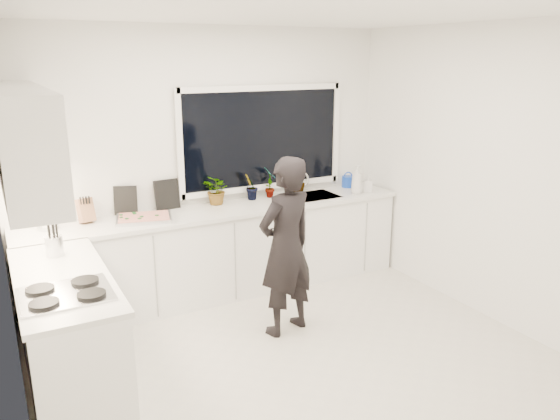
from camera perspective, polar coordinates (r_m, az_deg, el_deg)
floor at (r=4.69m, az=1.37°, el=-15.12°), size 4.00×3.50×0.02m
wall_back at (r=5.72m, az=-7.37°, el=5.08°), size 4.00×0.02×2.70m
wall_left at (r=3.64m, az=-27.13°, el=-2.77°), size 0.02×3.50×2.70m
wall_right at (r=5.43m, az=20.26°, el=3.65°), size 0.02×3.50×2.70m
ceiling at (r=4.04m, az=1.64°, el=20.18°), size 4.00×3.50×0.02m
window at (r=5.89m, az=-1.82°, el=7.49°), size 1.80×0.02×1.00m
base_cabinets_back at (r=5.68m, az=-5.90°, el=-4.48°), size 3.92×0.58×0.88m
base_cabinets_left at (r=4.32m, az=-21.20°, el=-12.34°), size 0.58×1.60×0.88m
countertop_back at (r=5.53m, az=-6.00°, el=-0.04°), size 3.94×0.62×0.04m
countertop_left at (r=4.13m, az=-21.83°, el=-6.68°), size 0.62×1.60×0.04m
upper_cabinets at (r=4.23m, az=-25.37°, el=6.80°), size 0.34×2.10×0.70m
sink at (r=6.01m, az=3.25°, el=1.01°), size 0.58×0.42×0.14m
faucet at (r=6.14m, az=2.30°, el=2.88°), size 0.03×0.03×0.22m
stovetop at (r=3.80m, az=-21.50°, el=-8.08°), size 0.56×0.48×0.03m
person at (r=4.75m, az=0.62°, el=-3.88°), size 0.66×0.52×1.60m
pizza_tray at (r=5.26m, az=-14.02°, el=-0.86°), size 0.58×0.48×0.03m
pizza at (r=5.26m, az=-14.04°, el=-0.68°), size 0.53×0.43×0.01m
watering_can at (r=6.44m, az=7.09°, el=2.97°), size 0.16×0.16×0.13m
paper_towel_roll at (r=5.23m, az=-23.18°, el=-0.48°), size 0.12×0.12×0.26m
knife_block at (r=5.31m, az=-19.64°, el=-0.11°), size 0.15×0.13×0.22m
utensil_crock at (r=4.52m, az=-22.52°, el=-3.49°), size 0.16×0.16×0.16m
picture_frame_large at (r=5.46m, az=-15.83°, el=0.98°), size 0.21×0.10×0.28m
picture_frame_small at (r=5.56m, az=-11.74°, el=1.61°), size 0.25×0.04×0.30m
herb_plants at (r=5.78m, az=-3.37°, el=2.49°), size 1.24×0.35×0.33m
soap_bottles at (r=6.14m, az=8.34°, el=3.05°), size 0.29×0.13×0.32m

